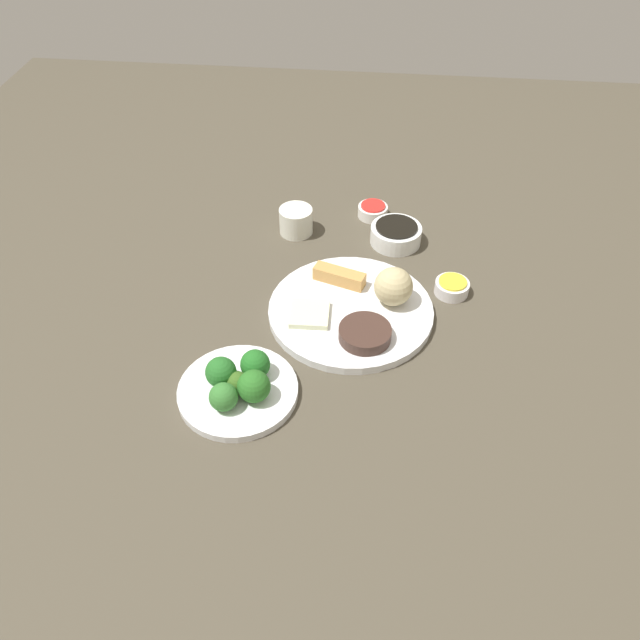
# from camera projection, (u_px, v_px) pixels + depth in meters

# --- Properties ---
(tabletop) EXTENTS (2.20, 2.20, 0.02)m
(tabletop) POSITION_uv_depth(u_px,v_px,m) (350.00, 318.00, 1.17)
(tabletop) COLOR #484133
(tabletop) RESTS_ON ground
(main_plate) EXTENTS (0.30, 0.30, 0.02)m
(main_plate) POSITION_uv_depth(u_px,v_px,m) (351.00, 312.00, 1.16)
(main_plate) COLOR white
(main_plate) RESTS_ON tabletop
(rice_scoop) EXTENTS (0.07, 0.07, 0.07)m
(rice_scoop) POSITION_uv_depth(u_px,v_px,m) (393.00, 286.00, 1.14)
(rice_scoop) COLOR tan
(rice_scoop) RESTS_ON main_plate
(spring_roll) EXTENTS (0.06, 0.10, 0.03)m
(spring_roll) POSITION_uv_depth(u_px,v_px,m) (339.00, 276.00, 1.20)
(spring_roll) COLOR tan
(spring_roll) RESTS_ON main_plate
(crab_rangoon_wonton) EXTENTS (0.07, 0.07, 0.01)m
(crab_rangoon_wonton) POSITION_uv_depth(u_px,v_px,m) (310.00, 314.00, 1.14)
(crab_rangoon_wonton) COLOR beige
(crab_rangoon_wonton) RESTS_ON main_plate
(stir_fry_heap) EXTENTS (0.09, 0.09, 0.02)m
(stir_fry_heap) POSITION_uv_depth(u_px,v_px,m) (365.00, 333.00, 1.09)
(stir_fry_heap) COLOR #3D2921
(stir_fry_heap) RESTS_ON main_plate
(broccoli_plate) EXTENTS (0.19, 0.19, 0.01)m
(broccoli_plate) POSITION_uv_depth(u_px,v_px,m) (238.00, 391.00, 1.02)
(broccoli_plate) COLOR white
(broccoli_plate) RESTS_ON tabletop
(broccoli_floret_0) EXTENTS (0.05, 0.05, 0.05)m
(broccoli_floret_0) POSITION_uv_depth(u_px,v_px,m) (221.00, 372.00, 1.01)
(broccoli_floret_0) COLOR #236424
(broccoli_floret_0) RESTS_ON broccoli_plate
(broccoli_floret_1) EXTENTS (0.05, 0.05, 0.05)m
(broccoli_floret_1) POSITION_uv_depth(u_px,v_px,m) (254.00, 386.00, 0.99)
(broccoli_floret_1) COLOR #286822
(broccoli_floret_1) RESTS_ON broccoli_plate
(broccoli_floret_2) EXTENTS (0.04, 0.04, 0.04)m
(broccoli_floret_2) POSITION_uv_depth(u_px,v_px,m) (238.00, 383.00, 1.00)
(broccoli_floret_2) COLOR #375D1E
(broccoli_floret_2) RESTS_ON broccoli_plate
(broccoli_floret_3) EXTENTS (0.05, 0.05, 0.05)m
(broccoli_floret_3) POSITION_uv_depth(u_px,v_px,m) (224.00, 397.00, 0.98)
(broccoli_floret_3) COLOR #33722E
(broccoli_floret_3) RESTS_ON broccoli_plate
(broccoli_floret_4) EXTENTS (0.05, 0.05, 0.05)m
(broccoli_floret_4) POSITION_uv_depth(u_px,v_px,m) (255.00, 364.00, 1.02)
(broccoli_floret_4) COLOR #206621
(broccoli_floret_4) RESTS_ON broccoli_plate
(soy_sauce_bowl) EXTENTS (0.10, 0.10, 0.04)m
(soy_sauce_bowl) POSITION_uv_depth(u_px,v_px,m) (396.00, 235.00, 1.31)
(soy_sauce_bowl) COLOR white
(soy_sauce_bowl) RESTS_ON tabletop
(soy_sauce_bowl_liquid) EXTENTS (0.09, 0.09, 0.00)m
(soy_sauce_bowl_liquid) POSITION_uv_depth(u_px,v_px,m) (397.00, 227.00, 1.30)
(soy_sauce_bowl_liquid) COLOR black
(soy_sauce_bowl_liquid) RESTS_ON soy_sauce_bowl
(sauce_ramekin_sweet_and_sour) EXTENTS (0.06, 0.06, 0.02)m
(sauce_ramekin_sweet_and_sour) POSITION_uv_depth(u_px,v_px,m) (373.00, 211.00, 1.39)
(sauce_ramekin_sweet_and_sour) COLOR white
(sauce_ramekin_sweet_and_sour) RESTS_ON tabletop
(sauce_ramekin_sweet_and_sour_liquid) EXTENTS (0.05, 0.05, 0.00)m
(sauce_ramekin_sweet_and_sour_liquid) POSITION_uv_depth(u_px,v_px,m) (373.00, 206.00, 1.38)
(sauce_ramekin_sweet_and_sour_liquid) COLOR red
(sauce_ramekin_sweet_and_sour_liquid) RESTS_ON sauce_ramekin_sweet_and_sour
(sauce_ramekin_hot_mustard) EXTENTS (0.06, 0.06, 0.02)m
(sauce_ramekin_hot_mustard) POSITION_uv_depth(u_px,v_px,m) (452.00, 288.00, 1.20)
(sauce_ramekin_hot_mustard) COLOR white
(sauce_ramekin_hot_mustard) RESTS_ON tabletop
(sauce_ramekin_hot_mustard_liquid) EXTENTS (0.05, 0.05, 0.00)m
(sauce_ramekin_hot_mustard_liquid) POSITION_uv_depth(u_px,v_px,m) (453.00, 282.00, 1.19)
(sauce_ramekin_hot_mustard_liquid) COLOR yellow
(sauce_ramekin_hot_mustard_liquid) RESTS_ON sauce_ramekin_hot_mustard
(teacup) EXTENTS (0.07, 0.07, 0.06)m
(teacup) POSITION_uv_depth(u_px,v_px,m) (296.00, 221.00, 1.33)
(teacup) COLOR white
(teacup) RESTS_ON tabletop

